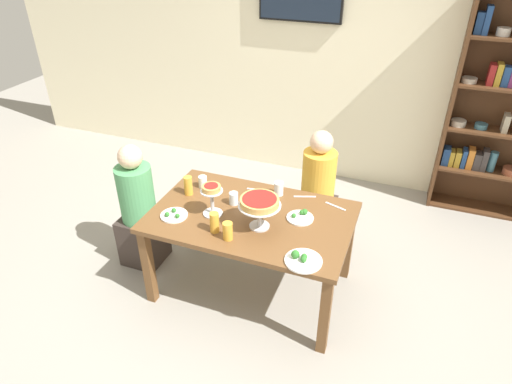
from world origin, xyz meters
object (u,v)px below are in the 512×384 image
object	(u,v)px
deep_dish_pizza_stand	(260,204)
beer_glass_amber_tall	(188,186)
cutlery_knife_near	(257,190)
dining_table	(251,225)
cutlery_fork_far	(305,197)
salad_plate_far_diner	(300,217)
diner_head_west	(139,214)
water_glass_clear_spare	(279,189)
beer_glass_amber_spare	(228,231)
water_glass_clear_near	(234,198)
diner_far_right	(317,197)
personal_pizza_stand	(212,195)
salad_plate_spare	(302,259)
bookshelf	(511,110)
water_glass_clear_far	(203,182)
beer_glass_amber_short	(214,222)
salad_plate_near_diner	(174,215)
cutlery_fork_near	(336,206)

from	to	relation	value
deep_dish_pizza_stand	beer_glass_amber_tall	bearing A→B (deg)	162.69
cutlery_knife_near	dining_table	bearing A→B (deg)	95.50
cutlery_fork_far	salad_plate_far_diner	bearing A→B (deg)	79.64
diner_head_west	water_glass_clear_spare	world-z (taller)	diner_head_west
beer_glass_amber_spare	water_glass_clear_near	world-z (taller)	beer_glass_amber_spare
diner_far_right	deep_dish_pizza_stand	xyz separation A→B (m)	(-0.22, -0.93, 0.45)
deep_dish_pizza_stand	water_glass_clear_spare	world-z (taller)	deep_dish_pizza_stand
diner_far_right	beer_glass_amber_tall	world-z (taller)	diner_far_right
personal_pizza_stand	salad_plate_spare	world-z (taller)	personal_pizza_stand
bookshelf	beer_glass_amber_tall	size ratio (longest dim) A/B	13.85
deep_dish_pizza_stand	water_glass_clear_near	bearing A→B (deg)	144.15
personal_pizza_stand	water_glass_clear_far	size ratio (longest dim) A/B	2.53
dining_table	deep_dish_pizza_stand	world-z (taller)	deep_dish_pizza_stand
beer_glass_amber_short	deep_dish_pizza_stand	bearing A→B (deg)	30.69
beer_glass_amber_tall	diner_far_right	bearing A→B (deg)	37.65
deep_dish_pizza_stand	cutlery_fork_far	bearing A→B (deg)	68.45
diner_head_west	deep_dish_pizza_stand	size ratio (longest dim) A/B	3.67
beer_glass_amber_short	cutlery_knife_near	world-z (taller)	beer_glass_amber_short
salad_plate_far_diner	beer_glass_amber_spare	world-z (taller)	beer_glass_amber_spare
deep_dish_pizza_stand	salad_plate_near_diner	xyz separation A→B (m)	(-0.66, -0.11, -0.19)
deep_dish_pizza_stand	water_glass_clear_spare	bearing A→B (deg)	90.92
water_glass_clear_spare	cutlery_fork_far	distance (m)	0.22
dining_table	water_glass_clear_far	xyz separation A→B (m)	(-0.53, 0.24, 0.14)
salad_plate_spare	beer_glass_amber_short	xyz separation A→B (m)	(-0.68, 0.10, 0.06)
diner_head_west	salad_plate_spare	world-z (taller)	diner_head_west
deep_dish_pizza_stand	water_glass_clear_spare	size ratio (longest dim) A/B	2.78
dining_table	cutlery_fork_near	world-z (taller)	cutlery_fork_near
deep_dish_pizza_stand	salad_plate_near_diner	distance (m)	0.69
salad_plate_far_diner	dining_table	bearing A→B (deg)	-165.45
salad_plate_near_diner	beer_glass_amber_short	world-z (taller)	beer_glass_amber_short
salad_plate_near_diner	water_glass_clear_spare	size ratio (longest dim) A/B	1.84
bookshelf	salad_plate_spare	distance (m)	2.78
dining_table	cutlery_fork_far	distance (m)	0.51
personal_pizza_stand	water_glass_clear_spare	distance (m)	0.60
personal_pizza_stand	cutlery_fork_near	size ratio (longest dim) A/B	1.42
salad_plate_near_diner	salad_plate_spare	size ratio (longest dim) A/B	0.82
beer_glass_amber_spare	water_glass_clear_spare	bearing A→B (deg)	77.62
salad_plate_near_diner	beer_glass_amber_spare	bearing A→B (deg)	-12.07
diner_head_west	beer_glass_amber_tall	bearing A→B (deg)	13.08
personal_pizza_stand	salad_plate_near_diner	size ratio (longest dim) A/B	1.24
bookshelf	personal_pizza_stand	xyz separation A→B (m)	(-2.15, -2.10, -0.20)
salad_plate_near_diner	dining_table	bearing A→B (deg)	22.29
beer_glass_amber_short	water_glass_clear_near	size ratio (longest dim) A/B	1.56
water_glass_clear_far	salad_plate_far_diner	bearing A→B (deg)	-9.34
personal_pizza_stand	salad_plate_far_diner	world-z (taller)	personal_pizza_stand
salad_plate_far_diner	beer_glass_amber_tall	world-z (taller)	beer_glass_amber_tall
deep_dish_pizza_stand	diner_head_west	bearing A→B (deg)	174.33
dining_table	salad_plate_far_diner	world-z (taller)	salad_plate_far_diner
deep_dish_pizza_stand	beer_glass_amber_short	size ratio (longest dim) A/B	2.00
dining_table	personal_pizza_stand	world-z (taller)	personal_pizza_stand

